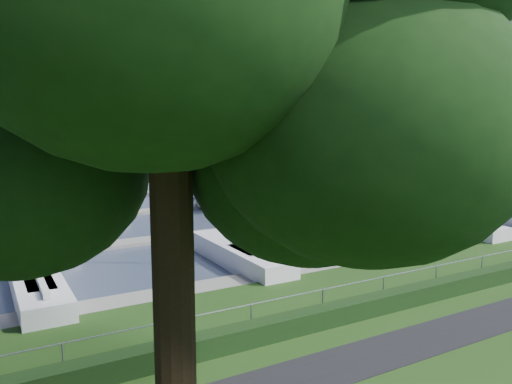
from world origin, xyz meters
TOP-DOWN VIEW (x-y plane):
  - path at (0.00, -3.00)m, footprint 160.00×2.00m
  - water at (0.00, 260.00)m, footprint 800.00×540.00m
  - hedge at (0.00, -0.40)m, footprint 80.00×0.70m
  - fence at (0.00, 0.00)m, footprint 80.00×0.04m
  - mountains at (7.35, 404.62)m, footprint 1190.00×360.00m
  - docks at (0.00, 26.00)m, footprint 90.00×41.60m
  - tree at (-11.57, -7.11)m, footprint 8.91×9.00m
  - crane at (4.11, 25.71)m, footprint 7.39×13.03m
  - cargo_ship_mid at (20.91, 218.06)m, footprint 102.57×51.86m
  - cargo_ship_east at (163.00, 180.75)m, footprint 87.76×30.76m
  - sailboat_fleet at (-0.19, 29.42)m, footprint 75.42×49.18m

SIDE VIEW (x-z plane):
  - water at x=0.00m, z-range -0.50..-0.30m
  - docks at x=0.00m, z-range -0.34..-0.09m
  - path at x=0.00m, z-range -0.01..0.03m
  - hedge at x=0.00m, z-range 0.00..0.70m
  - fence at x=0.00m, z-range 1.18..1.22m
  - cargo_ship_mid at x=20.91m, z-range -7.24..14.26m
  - cargo_ship_east at x=163.00m, z-range -7.07..14.43m
  - crane at x=4.11m, z-range -5.85..16.50m
  - sailboat_fleet at x=-0.19m, z-range -1.48..12.26m
  - tree at x=-11.57m, z-range 2.23..14.38m
  - mountains at x=7.35m, z-range -10.82..104.18m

